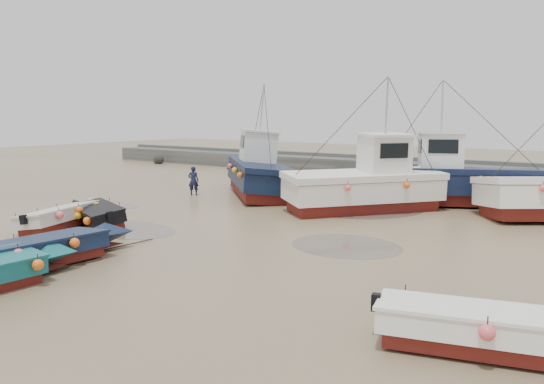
{
  "coord_description": "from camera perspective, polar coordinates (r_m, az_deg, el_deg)",
  "views": [
    {
      "loc": [
        13.79,
        -14.03,
        4.5
      ],
      "look_at": [
        1.39,
        3.28,
        1.4
      ],
      "focal_mm": 35.0,
      "sensor_mm": 36.0,
      "label": 1
    }
  ],
  "objects": [
    {
      "name": "dinghy_4",
      "position": [
        23.06,
        -18.33,
        -1.99
      ],
      "size": [
        5.42,
        2.72,
        1.43
      ],
      "rotation": [
        0.0,
        0.0,
        1.22
      ],
      "color": "maroon",
      "rests_on": "ground"
    },
    {
      "name": "dinghy_1",
      "position": [
        17.54,
        -23.36,
        -5.47
      ],
      "size": [
        2.56,
        6.67,
        1.43
      ],
      "rotation": [
        0.0,
        0.0,
        -0.07
      ],
      "color": "maroon",
      "rests_on": "ground"
    },
    {
      "name": "person",
      "position": [
        30.31,
        -8.42,
        -0.34
      ],
      "size": [
        0.72,
        0.67,
        1.65
      ],
      "primitive_type": "imported",
      "rotation": [
        0.0,
        0.0,
        3.77
      ],
      "color": "#151833",
      "rests_on": "ground"
    },
    {
      "name": "seawall",
      "position": [
        38.74,
        14.67,
        2.28
      ],
      "size": [
        60.0,
        4.92,
        1.5
      ],
      "color": "#5E5F5A",
      "rests_on": "ground"
    },
    {
      "name": "cabin_boat_0",
      "position": [
        30.26,
        -1.8,
        2.24
      ],
      "size": [
        8.81,
        8.56,
        6.22
      ],
      "rotation": [
        0.0,
        0.0,
        0.8
      ],
      "color": "maroon",
      "rests_on": "ground"
    },
    {
      "name": "puddle_c",
      "position": [
        28.11,
        -17.01,
        -1.29
      ],
      "size": [
        3.81,
        3.81,
        0.01
      ],
      "primitive_type": "cylinder",
      "color": "#594F46",
      "rests_on": "ground"
    },
    {
      "name": "puddle_b",
      "position": [
        18.68,
        7.97,
        -5.73
      ],
      "size": [
        3.95,
        3.95,
        0.01
      ],
      "primitive_type": "cylinder",
      "color": "#594F46",
      "rests_on": "ground"
    },
    {
      "name": "puddle_d",
      "position": [
        26.62,
        9.54,
        -1.55
      ],
      "size": [
        6.21,
        6.21,
        0.01
      ],
      "primitive_type": "cylinder",
      "color": "#594F46",
      "rests_on": "ground"
    },
    {
      "name": "ground",
      "position": [
        20.18,
        -8.69,
        -4.7
      ],
      "size": [
        120.0,
        120.0,
        0.0
      ],
      "primitive_type": "plane",
      "color": "#907C57",
      "rests_on": "ground"
    },
    {
      "name": "cabin_boat_1",
      "position": [
        25.5,
        11.04,
        0.97
      ],
      "size": [
        7.51,
        9.23,
        6.22
      ],
      "rotation": [
        0.0,
        0.0,
        -0.65
      ],
      "color": "maroon",
      "rests_on": "ground"
    },
    {
      "name": "cabin_boat_2",
      "position": [
        28.03,
        18.46,
        1.32
      ],
      "size": [
        10.7,
        6.46,
        6.22
      ],
      "rotation": [
        0.0,
        0.0,
        2.01
      ],
      "color": "maroon",
      "rests_on": "ground"
    },
    {
      "name": "dinghy_3",
      "position": [
        11.2,
        23.85,
        -13.18
      ],
      "size": [
        6.28,
        2.81,
        1.43
      ],
      "rotation": [
        0.0,
        0.0,
        -1.29
      ],
      "color": "maroon",
      "rests_on": "ground"
    },
    {
      "name": "puddle_a",
      "position": [
        21.85,
        -15.32,
        -3.89
      ],
      "size": [
        4.54,
        4.54,
        0.01
      ],
      "primitive_type": "cylinder",
      "color": "#594F46",
      "rests_on": "ground"
    },
    {
      "name": "dinghy_0",
      "position": [
        23.01,
        -21.21,
        -2.17
      ],
      "size": [
        2.56,
        5.77,
        1.43
      ],
      "rotation": [
        0.0,
        0.0,
        0.3
      ],
      "color": "maroon",
      "rests_on": "ground"
    }
  ]
}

